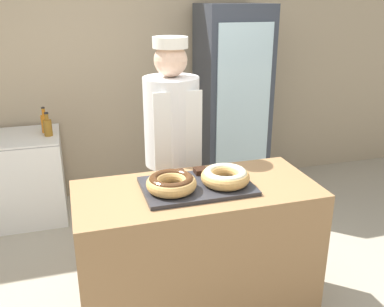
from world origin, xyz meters
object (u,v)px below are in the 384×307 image
(brownie_back_right, at_px, (201,171))
(baker_person, at_px, (172,154))
(brownie_back_left, at_px, (178,173))
(bottle_orange_b, at_px, (45,123))
(beverage_fridge, at_px, (232,104))
(chest_freezer, at_px, (14,178))
(serving_tray, at_px, (197,186))
(donut_chocolate_glaze, at_px, (171,182))
(donut_light_glaze, at_px, (225,176))
(bottle_amber, at_px, (48,127))

(brownie_back_right, relative_size, baker_person, 0.04)
(brownie_back_left, height_order, bottle_orange_b, bottle_orange_b)
(beverage_fridge, xyz_separation_m, chest_freezer, (-2.12, 0.01, -0.55))
(serving_tray, relative_size, baker_person, 0.37)
(serving_tray, distance_m, brownie_back_right, 0.17)
(brownie_back_left, bearing_deg, serving_tray, -64.88)
(donut_chocolate_glaze, xyz_separation_m, brownie_back_left, (0.09, 0.19, -0.03))
(bottle_orange_b, bearing_deg, beverage_fridge, -1.78)
(donut_light_glaze, xyz_separation_m, baker_person, (-0.15, 0.67, -0.08))
(brownie_back_right, xyz_separation_m, bottle_orange_b, (-0.96, 1.65, -0.07))
(brownie_back_right, height_order, chest_freezer, brownie_back_right)
(baker_person, height_order, bottle_orange_b, baker_person)
(beverage_fridge, bearing_deg, brownie_back_left, -121.59)
(beverage_fridge, relative_size, bottle_orange_b, 8.13)
(brownie_back_left, relative_size, brownie_back_right, 1.00)
(donut_light_glaze, relative_size, bottle_amber, 1.33)
(brownie_back_left, height_order, bottle_amber, bottle_amber)
(baker_person, bearing_deg, brownie_back_right, -83.16)
(bottle_orange_b, bearing_deg, brownie_back_right, -59.69)
(brownie_back_left, bearing_deg, bottle_amber, 117.39)
(donut_chocolate_glaze, relative_size, baker_person, 0.17)
(beverage_fridge, distance_m, chest_freezer, 2.19)
(brownie_back_left, distance_m, chest_freezer, 2.04)
(serving_tray, distance_m, brownie_back_left, 0.17)
(serving_tray, xyz_separation_m, bottle_orange_b, (-0.89, 1.80, -0.04))
(brownie_back_right, xyz_separation_m, bottle_amber, (-0.94, 1.53, -0.08))
(donut_chocolate_glaze, xyz_separation_m, bottle_orange_b, (-0.73, 1.83, -0.10))
(chest_freezer, xyz_separation_m, bottle_orange_b, (0.32, 0.05, 0.49))
(donut_light_glaze, height_order, bottle_amber, donut_light_glaze)
(bottle_amber, relative_size, bottle_orange_b, 0.91)
(donut_chocolate_glaze, bearing_deg, bottle_orange_b, 111.70)
(baker_person, bearing_deg, bottle_amber, 129.99)
(beverage_fridge, bearing_deg, donut_chocolate_glaze, -121.01)
(serving_tray, distance_m, baker_person, 0.64)
(serving_tray, bearing_deg, bottle_amber, 117.19)
(beverage_fridge, distance_m, bottle_amber, 1.77)
(baker_person, xyz_separation_m, bottle_amber, (-0.88, 1.05, -0.02))
(chest_freezer, xyz_separation_m, bottle_amber, (0.35, -0.07, 0.48))
(baker_person, bearing_deg, brownie_back_left, -99.81)
(brownie_back_right, bearing_deg, beverage_fridge, 62.27)
(brownie_back_left, bearing_deg, donut_chocolate_glaze, -115.80)
(serving_tray, height_order, brownie_back_right, brownie_back_right)
(beverage_fridge, relative_size, chest_freezer, 2.18)
(donut_light_glaze, bearing_deg, serving_tray, 167.46)
(brownie_back_left, height_order, beverage_fridge, beverage_fridge)
(donut_chocolate_glaze, relative_size, bottle_amber, 1.33)
(baker_person, distance_m, bottle_orange_b, 1.47)
(donut_light_glaze, relative_size, bottle_orange_b, 1.21)
(baker_person, xyz_separation_m, chest_freezer, (-1.23, 1.11, -0.50))
(beverage_fridge, height_order, bottle_amber, beverage_fridge)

